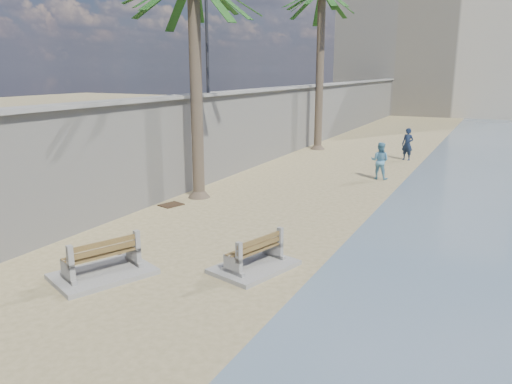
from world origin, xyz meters
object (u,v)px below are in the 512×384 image
(bench_near, at_px, (102,260))
(person_a, at_px, (408,142))
(person_b, at_px, (380,159))
(bench_far, at_px, (254,255))

(bench_near, distance_m, person_a, 18.48)
(bench_near, bearing_deg, person_a, 79.46)
(bench_near, relative_size, person_b, 1.44)
(bench_far, height_order, person_b, person_b)
(person_b, bearing_deg, bench_far, 89.08)
(bench_near, bearing_deg, person_b, 76.32)
(bench_far, xyz_separation_m, person_b, (0.32, 11.10, 0.52))
(person_b, bearing_deg, bench_near, 77.06)
(bench_far, relative_size, person_a, 1.17)
(person_a, distance_m, person_b, 5.17)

